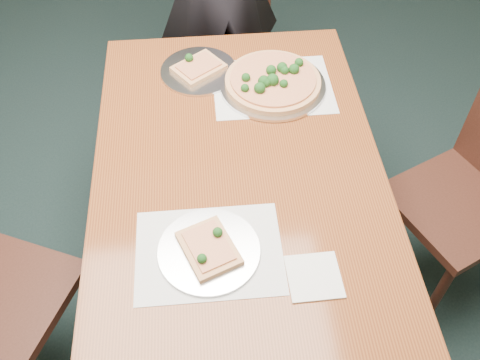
{
  "coord_description": "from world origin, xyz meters",
  "views": [
    {
      "loc": [
        0.11,
        -1.07,
        2.0
      ],
      "look_at": [
        0.2,
        -0.03,
        0.75
      ],
      "focal_mm": 40.0,
      "sensor_mm": 36.0,
      "label": 1
    }
  ],
  "objects": [
    {
      "name": "ground",
      "position": [
        0.0,
        0.0,
        0.0
      ],
      "size": [
        8.0,
        8.0,
        0.0
      ],
      "primitive_type": "plane",
      "color": "black",
      "rests_on": "ground"
    },
    {
      "name": "napkin",
      "position": [
        0.37,
        -0.38,
        0.75
      ],
      "size": [
        0.14,
        0.14,
        0.01
      ],
      "primitive_type": "cube",
      "rotation": [
        0.0,
        0.0,
        0.02
      ],
      "color": "white",
      "rests_on": "dining_table"
    },
    {
      "name": "slice_plate_near",
      "position": [
        0.1,
        -0.28,
        0.76
      ],
      "size": [
        0.28,
        0.28,
        0.05
      ],
      "color": "silver",
      "rests_on": "dining_table"
    },
    {
      "name": "chair_far",
      "position": [
        0.23,
        1.11,
        0.52
      ],
      "size": [
        0.5,
        0.5,
        0.91
      ],
      "rotation": [
        0.0,
        0.0,
        -0.22
      ],
      "color": "black",
      "rests_on": "ground"
    },
    {
      "name": "chair_right",
      "position": [
        1.07,
        0.06,
        0.52
      ],
      "size": [
        0.56,
        0.56,
        0.91
      ],
      "rotation": [
        0.0,
        0.0,
        -1.14
      ],
      "color": "black",
      "rests_on": "ground"
    },
    {
      "name": "dining_table",
      "position": [
        0.2,
        -0.03,
        0.66
      ],
      "size": [
        0.9,
        1.5,
        0.75
      ],
      "color": "#612C13",
      "rests_on": "ground"
    },
    {
      "name": "slice_plate_far",
      "position": [
        0.1,
        0.5,
        0.76
      ],
      "size": [
        0.28,
        0.28,
        0.06
      ],
      "color": "silver",
      "rests_on": "dining_table"
    },
    {
      "name": "placemat_main",
      "position": [
        0.36,
        0.39,
        0.75
      ],
      "size": [
        0.42,
        0.32,
        0.0
      ],
      "primitive_type": "cube",
      "color": "white",
      "rests_on": "dining_table"
    },
    {
      "name": "placemat_near",
      "position": [
        0.1,
        -0.28,
        0.75
      ],
      "size": [
        0.4,
        0.3,
        0.0
      ],
      "primitive_type": "cube",
      "color": "white",
      "rests_on": "dining_table"
    },
    {
      "name": "pizza_pan",
      "position": [
        0.36,
        0.39,
        0.77
      ],
      "size": [
        0.38,
        0.38,
        0.08
      ],
      "color": "silver",
      "rests_on": "dining_table"
    }
  ]
}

